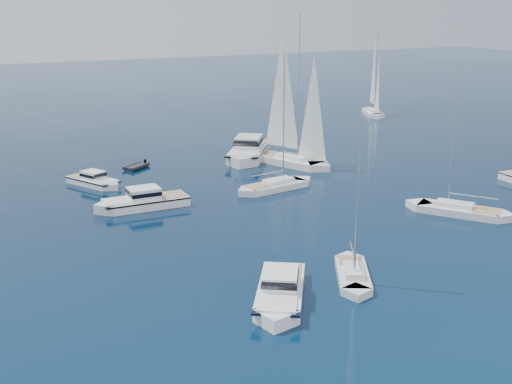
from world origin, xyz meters
TOP-DOWN VIEW (x-y plane):
  - ground at (0.00, 0.00)m, footprint 400.00×400.00m
  - motor_cruiser_left at (-4.88, 8.59)m, footprint 7.76×9.53m
  - motor_cruiser_centre at (-6.36, 31.87)m, footprint 9.57×3.18m
  - motor_cruiser_distant at (11.94, 45.66)m, footprint 11.05×12.81m
  - motor_cruiser_horizon at (-8.30, 41.82)m, footprint 5.28×7.73m
  - sailboat_fore at (1.35, 9.28)m, footprint 6.02×8.12m
  - sailboat_mid_r at (18.46, 16.52)m, footprint 7.92×10.03m
  - sailboat_centre at (7.83, 31.57)m, footprint 10.08×3.94m
  - sailboat_sails_r at (14.64, 40.29)m, footprint 7.46×12.79m
  - sailboat_sails_far at (46.15, 64.84)m, footprint 6.64×10.10m
  - tender_grey_far at (-2.13, 46.85)m, footprint 3.87×3.48m

SIDE VIEW (x-z plane):
  - ground at x=0.00m, z-range 0.00..0.00m
  - motor_cruiser_left at x=-4.88m, z-range -1.25..1.25m
  - motor_cruiser_centre at x=-6.36m, z-range -1.25..1.25m
  - motor_cruiser_distant at x=11.94m, z-range -1.71..1.71m
  - motor_cruiser_horizon at x=-8.30m, z-range -0.98..0.98m
  - sailboat_fore at x=1.35m, z-range -6.01..6.01m
  - sailboat_mid_r at x=18.46m, z-range -7.55..7.55m
  - sailboat_centre at x=7.83m, z-range -7.21..7.21m
  - sailboat_sails_r at x=14.64m, z-range -9.16..9.16m
  - sailboat_sails_far at x=46.15m, z-range -7.32..7.32m
  - tender_grey_far at x=-2.13m, z-range -0.47..0.47m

